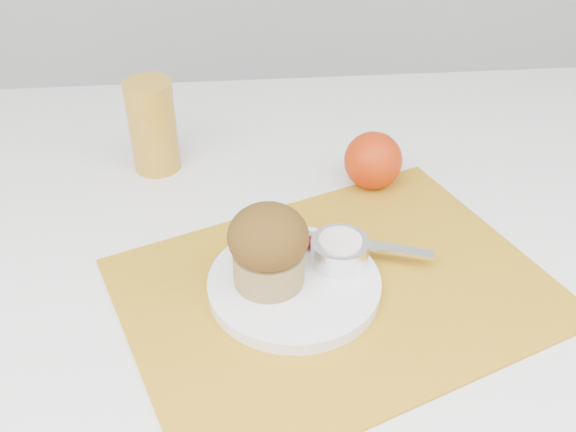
{
  "coord_description": "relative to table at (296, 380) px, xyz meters",
  "views": [
    {
      "loc": [
        -0.08,
        -0.66,
        1.26
      ],
      "look_at": [
        -0.02,
        -0.04,
        0.8
      ],
      "focal_mm": 40.0,
      "sensor_mm": 36.0,
      "label": 1
    }
  ],
  "objects": [
    {
      "name": "table",
      "position": [
        0.0,
        0.0,
        0.0
      ],
      "size": [
        1.2,
        0.8,
        0.75
      ],
      "primitive_type": "cube",
      "color": "white",
      "rests_on": "ground"
    },
    {
      "name": "placemat",
      "position": [
        0.03,
        -0.18,
        0.38
      ],
      "size": [
        0.57,
        0.5,
        0.0
      ],
      "primitive_type": "cube",
      "rotation": [
        0.0,
        0.0,
        0.37
      ],
      "color": "#C0871A",
      "rests_on": "table"
    },
    {
      "name": "plate",
      "position": [
        -0.02,
        -0.17,
        0.39
      ],
      "size": [
        0.23,
        0.23,
        0.02
      ],
      "primitive_type": "cylinder",
      "rotation": [
        0.0,
        0.0,
        0.21
      ],
      "color": "white",
      "rests_on": "placemat"
    },
    {
      "name": "ramekin",
      "position": [
        0.03,
        -0.15,
        0.41
      ],
      "size": [
        0.08,
        0.08,
        0.03
      ],
      "primitive_type": "cylinder",
      "rotation": [
        0.0,
        0.0,
        -0.13
      ],
      "color": "white",
      "rests_on": "plate"
    },
    {
      "name": "cream",
      "position": [
        0.03,
        -0.15,
        0.42
      ],
      "size": [
        0.06,
        0.06,
        0.01
      ],
      "primitive_type": "cylinder",
      "rotation": [
        0.0,
        0.0,
        -0.18
      ],
      "color": "white",
      "rests_on": "ramekin"
    },
    {
      "name": "raspberry_near",
      "position": [
        0.0,
        -0.12,
        0.4
      ],
      "size": [
        0.02,
        0.02,
        0.02
      ],
      "primitive_type": "ellipsoid",
      "color": "#520206",
      "rests_on": "plate"
    },
    {
      "name": "raspberry_far",
      "position": [
        0.02,
        -0.14,
        0.4
      ],
      "size": [
        0.02,
        0.02,
        0.02
      ],
      "primitive_type": "ellipsoid",
      "color": "#600217",
      "rests_on": "plate"
    },
    {
      "name": "butter_knife",
      "position": [
        0.06,
        -0.12,
        0.4
      ],
      "size": [
        0.18,
        0.07,
        0.0
      ],
      "primitive_type": "cube",
      "rotation": [
        0.0,
        0.0,
        -0.34
      ],
      "color": "silver",
      "rests_on": "plate"
    },
    {
      "name": "orange",
      "position": [
        0.11,
        0.04,
        0.42
      ],
      "size": [
        0.08,
        0.08,
        0.08
      ],
      "primitive_type": "sphere",
      "color": "#C33206",
      "rests_on": "table"
    },
    {
      "name": "juice_glass",
      "position": [
        -0.2,
        0.11,
        0.44
      ],
      "size": [
        0.07,
        0.07,
        0.14
      ],
      "primitive_type": "cylinder",
      "rotation": [
        0.0,
        0.0,
        0.1
      ],
      "color": "gold",
      "rests_on": "table"
    },
    {
      "name": "muffin",
      "position": [
        -0.05,
        -0.17,
        0.44
      ],
      "size": [
        0.09,
        0.09,
        0.1
      ],
      "color": "#A78B50",
      "rests_on": "plate"
    }
  ]
}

